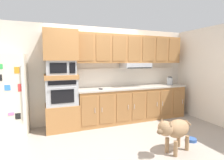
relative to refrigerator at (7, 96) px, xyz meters
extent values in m
plane|color=#9E9389|center=(2.02, -0.68, -0.88)|extent=(9.60, 9.60, 0.00)
cube|color=beige|center=(2.02, 0.43, 0.37)|extent=(6.20, 0.12, 2.50)
cube|color=silver|center=(4.82, -0.68, 0.37)|extent=(0.12, 7.10, 2.50)
cube|color=silver|center=(0.00, 0.00, 0.00)|extent=(0.76, 0.70, 1.76)
cylinder|color=silver|center=(0.33, -0.37, 0.10)|extent=(0.02, 0.02, 1.10)
cube|color=orange|center=(0.26, -0.35, 0.55)|extent=(0.09, 0.01, 0.12)
cube|color=pink|center=(0.11, -0.35, -0.29)|extent=(0.10, 0.01, 0.06)
cube|color=green|center=(-0.02, -0.35, 0.63)|extent=(0.09, 0.01, 0.09)
cube|color=black|center=(0.23, -0.35, -0.35)|extent=(0.10, 0.01, 0.12)
cube|color=red|center=(0.29, -0.35, 0.21)|extent=(0.06, 0.01, 0.15)
cube|color=#337FDB|center=(0.08, -0.35, 0.23)|extent=(0.10, 0.01, 0.11)
cube|color=#A8703D|center=(1.10, 0.07, -0.58)|extent=(0.74, 0.62, 0.60)
cube|color=#A8AAAF|center=(1.10, 0.07, 0.02)|extent=(0.70, 0.58, 0.60)
cube|color=black|center=(1.10, -0.23, -0.04)|extent=(0.49, 0.01, 0.30)
cube|color=black|center=(1.10, -0.23, 0.26)|extent=(0.60, 0.01, 0.09)
cylinder|color=#A8AAAF|center=(1.10, -0.25, 0.15)|extent=(0.56, 0.02, 0.02)
cube|color=#A8703D|center=(1.10, 0.07, 0.37)|extent=(0.74, 0.62, 0.10)
cube|color=#A8AAAF|center=(1.10, 0.07, 0.58)|extent=(0.64, 0.53, 0.32)
cube|color=black|center=(1.03, -0.20, 0.58)|extent=(0.35, 0.01, 0.22)
cube|color=black|center=(1.33, -0.20, 0.58)|extent=(0.13, 0.01, 0.24)
cube|color=#A8703D|center=(1.10, 0.07, 1.08)|extent=(0.74, 0.62, 0.68)
cube|color=#A8703D|center=(2.99, 0.07, -0.44)|extent=(3.03, 0.60, 0.88)
cube|color=#9A6738|center=(1.69, -0.24, -0.42)|extent=(0.36, 0.01, 0.70)
cylinder|color=#BCBCC1|center=(1.82, -0.25, -0.42)|extent=(0.01, 0.01, 0.12)
cube|color=#9A6738|center=(2.12, -0.24, -0.42)|extent=(0.36, 0.01, 0.70)
cylinder|color=#BCBCC1|center=(1.99, -0.25, -0.42)|extent=(0.01, 0.01, 0.12)
cube|color=#9A6738|center=(2.56, -0.24, -0.42)|extent=(0.36, 0.01, 0.70)
cylinder|color=#BCBCC1|center=(2.69, -0.25, -0.42)|extent=(0.01, 0.01, 0.12)
cube|color=#9A6738|center=(2.99, -0.24, -0.42)|extent=(0.36, 0.01, 0.70)
cylinder|color=#BCBCC1|center=(2.86, -0.25, -0.42)|extent=(0.01, 0.01, 0.12)
cube|color=#9A6738|center=(3.42, -0.24, -0.42)|extent=(0.36, 0.01, 0.70)
cylinder|color=#BCBCC1|center=(3.55, -0.25, -0.42)|extent=(0.01, 0.01, 0.12)
cube|color=#9A6738|center=(3.86, -0.24, -0.42)|extent=(0.36, 0.01, 0.70)
cylinder|color=#BCBCC1|center=(3.73, -0.25, -0.42)|extent=(0.01, 0.01, 0.12)
cube|color=#9A6738|center=(4.29, -0.24, -0.42)|extent=(0.36, 0.01, 0.70)
cylinder|color=#BCBCC1|center=(4.42, -0.25, -0.42)|extent=(0.01, 0.01, 0.12)
cube|color=#BCB2A3|center=(2.99, 0.07, 0.02)|extent=(3.07, 0.64, 0.04)
cube|color=silver|center=(2.99, 0.36, 0.29)|extent=(3.07, 0.02, 0.50)
cube|color=#A8703D|center=(2.99, 0.20, 1.05)|extent=(3.03, 0.34, 0.74)
cube|color=#A8AAAF|center=(3.09, 0.13, 0.61)|extent=(0.76, 0.48, 0.14)
cube|color=black|center=(3.09, -0.09, 0.55)|extent=(0.72, 0.04, 0.02)
cube|color=#9A6738|center=(1.69, 0.02, 1.05)|extent=(0.36, 0.01, 0.63)
cube|color=#9A6738|center=(2.12, 0.02, 1.05)|extent=(0.36, 0.01, 0.63)
cube|color=#9A6738|center=(2.56, 0.02, 1.05)|extent=(0.36, 0.01, 0.63)
cube|color=#9A6738|center=(2.99, 0.02, 1.05)|extent=(0.36, 0.01, 0.63)
cube|color=#9A6738|center=(3.42, 0.02, 1.05)|extent=(0.36, 0.01, 0.63)
cube|color=#9A6738|center=(3.86, 0.02, 1.05)|extent=(0.36, 0.01, 0.63)
cube|color=#9A6738|center=(4.29, 0.02, 1.05)|extent=(0.36, 0.01, 0.63)
cylinder|color=black|center=(2.01, -0.08, 0.05)|extent=(0.09, 0.09, 0.03)
cylinder|color=silver|center=(2.09, -0.01, 0.05)|extent=(0.09, 0.09, 0.01)
cylinder|color=#A8AAAF|center=(4.16, 0.02, 0.15)|extent=(0.17, 0.17, 0.22)
cylinder|color=black|center=(4.16, 0.02, 0.27)|extent=(0.10, 0.10, 0.02)
ellipsoid|color=#997551|center=(2.91, -1.77, -0.46)|extent=(0.58, 0.44, 0.31)
sphere|color=#997551|center=(2.56, -1.87, -0.37)|extent=(0.25, 0.25, 0.25)
ellipsoid|color=brown|center=(2.44, -1.90, -0.40)|extent=(0.16, 0.13, 0.09)
cone|color=#997551|center=(2.60, -1.95, -0.26)|extent=(0.07, 0.07, 0.08)
cone|color=#997551|center=(2.55, -1.78, -0.26)|extent=(0.07, 0.07, 0.08)
cylinder|color=#997551|center=(3.23, -1.68, -0.43)|extent=(0.18, 0.09, 0.14)
cylinder|color=#997551|center=(2.76, -1.90, -0.75)|extent=(0.07, 0.07, 0.27)
cylinder|color=#997551|center=(2.71, -1.73, -0.75)|extent=(0.07, 0.07, 0.27)
cylinder|color=#997551|center=(3.10, -1.80, -0.75)|extent=(0.07, 0.07, 0.27)
cylinder|color=#997551|center=(3.06, -1.64, -0.75)|extent=(0.07, 0.07, 0.27)
cylinder|color=#3359A5|center=(3.46, -1.55, -0.85)|extent=(0.20, 0.20, 0.06)
cylinder|color=brown|center=(3.46, -1.55, -0.84)|extent=(0.15, 0.15, 0.03)
camera|label=1|loc=(0.73, -4.17, 0.72)|focal=28.43mm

